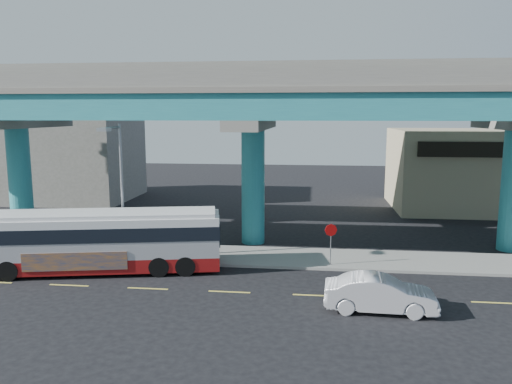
# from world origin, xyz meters

# --- Properties ---
(ground) EXTENTS (120.00, 120.00, 0.00)m
(ground) POSITION_xyz_m (0.00, 0.00, 0.00)
(ground) COLOR black
(ground) RESTS_ON ground
(sidewalk) EXTENTS (70.00, 4.00, 0.15)m
(sidewalk) POSITION_xyz_m (0.00, 5.50, 0.07)
(sidewalk) COLOR gray
(sidewalk) RESTS_ON ground
(lane_markings) EXTENTS (58.00, 0.12, 0.01)m
(lane_markings) POSITION_xyz_m (-0.00, -0.30, 0.01)
(lane_markings) COLOR #D8C64C
(lane_markings) RESTS_ON ground
(viaduct) EXTENTS (52.00, 12.40, 11.70)m
(viaduct) POSITION_xyz_m (-0.00, 9.11, 9.14)
(viaduct) COLOR #21747F
(viaduct) RESTS_ON ground
(building_beige) EXTENTS (14.00, 10.23, 7.00)m
(building_beige) POSITION_xyz_m (18.00, 22.98, 3.51)
(building_beige) COLOR tan
(building_beige) RESTS_ON ground
(building_concrete) EXTENTS (12.00, 10.00, 9.00)m
(building_concrete) POSITION_xyz_m (-20.00, 24.00, 4.50)
(building_concrete) COLOR gray
(building_concrete) RESTS_ON ground
(transit_bus) EXTENTS (12.86, 5.18, 3.23)m
(transit_bus) POSITION_xyz_m (-7.29, 2.06, 1.77)
(transit_bus) COLOR maroon
(transit_bus) RESTS_ON ground
(sedan) EXTENTS (2.09, 4.86, 1.55)m
(sedan) POSITION_xyz_m (6.76, -1.85, 0.77)
(sedan) COLOR silver
(sedan) RESTS_ON ground
(parked_car) EXTENTS (3.97, 4.83, 1.32)m
(parked_car) POSITION_xyz_m (-10.10, 5.53, 0.81)
(parked_car) COLOR #2B2C30
(parked_car) RESTS_ON sidewalk
(street_lamp) EXTENTS (0.50, 2.50, 7.66)m
(street_lamp) POSITION_xyz_m (-6.80, 3.44, 5.13)
(street_lamp) COLOR gray
(street_lamp) RESTS_ON sidewalk
(stop_sign) EXTENTS (0.67, 0.19, 2.28)m
(stop_sign) POSITION_xyz_m (4.86, 4.18, 1.77)
(stop_sign) COLOR gray
(stop_sign) RESTS_ON sidewalk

